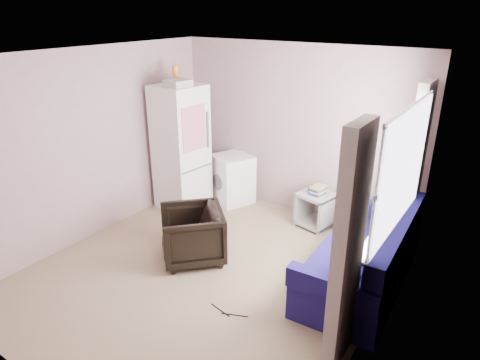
% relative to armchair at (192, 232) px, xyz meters
% --- Properties ---
extents(room, '(3.84, 4.24, 2.54)m').
position_rel_armchair_xyz_m(room, '(0.36, -0.12, 0.88)').
color(room, '#998164').
rests_on(room, ground).
extents(armchair, '(1.00, 1.00, 0.75)m').
position_rel_armchair_xyz_m(armchair, '(0.00, 0.00, 0.00)').
color(armchair, black).
rests_on(armchair, ground).
extents(fridge, '(0.73, 0.71, 2.17)m').
position_rel_armchair_xyz_m(fridge, '(-1.12, 1.11, 0.59)').
color(fridge, white).
rests_on(fridge, ground).
extents(washing_machine, '(0.72, 0.72, 0.78)m').
position_rel_armchair_xyz_m(washing_machine, '(-0.58, 1.68, 0.03)').
color(washing_machine, white).
rests_on(washing_machine, ground).
extents(side_table, '(0.54, 0.54, 0.63)m').
position_rel_armchair_xyz_m(side_table, '(0.90, 1.66, -0.08)').
color(side_table, gray).
rests_on(side_table, ground).
extents(sofa, '(0.99, 2.03, 0.89)m').
position_rel_armchair_xyz_m(sofa, '(1.96, 0.64, -0.05)').
color(sofa, navy).
rests_on(sofa, ground).
extents(window_dressing, '(0.17, 2.62, 2.18)m').
position_rel_armchair_xyz_m(window_dressing, '(2.13, 0.57, 0.73)').
color(window_dressing, white).
rests_on(window_dressing, ground).
extents(floor_cables, '(0.44, 0.12, 0.01)m').
position_rel_armchair_xyz_m(floor_cables, '(0.96, -0.60, -0.37)').
color(floor_cables, black).
rests_on(floor_cables, ground).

